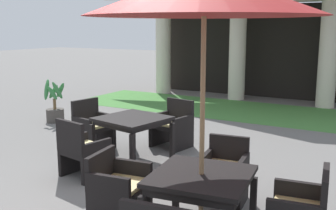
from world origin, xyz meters
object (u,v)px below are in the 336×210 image
(patio_table_near_foreground, at_px, (132,123))
(patio_table_mid_left, at_px, (201,182))
(patio_chair_mid_left_north, at_px, (225,171))
(potted_palm_left_edge, at_px, (55,108))
(patio_chair_near_foreground_west, at_px, (92,127))
(patio_chair_near_foreground_south, at_px, (82,151))
(patio_chair_near_foreground_north, at_px, (173,125))
(patio_chair_mid_left_west, at_px, (118,188))

(patio_table_near_foreground, height_order, patio_table_mid_left, patio_table_near_foreground)
(patio_chair_mid_left_north, relative_size, potted_palm_left_edge, 0.80)
(patio_chair_near_foreground_west, height_order, potted_palm_left_edge, potted_palm_left_edge)
(patio_chair_near_foreground_south, bearing_deg, patio_chair_near_foreground_north, 90.00)
(patio_chair_near_foreground_north, height_order, patio_table_mid_left, patio_chair_near_foreground_north)
(patio_table_near_foreground, height_order, patio_chair_near_foreground_south, patio_chair_near_foreground_south)
(patio_table_mid_left, bearing_deg, patio_chair_near_foreground_west, 147.61)
(patio_chair_near_foreground_north, relative_size, patio_table_mid_left, 0.78)
(patio_table_mid_left, bearing_deg, patio_chair_near_foreground_south, 161.90)
(patio_chair_near_foreground_west, distance_m, potted_palm_left_edge, 2.51)
(patio_chair_near_foreground_west, relative_size, patio_chair_mid_left_north, 1.10)
(patio_chair_near_foreground_south, bearing_deg, potted_palm_left_edge, 151.51)
(patio_table_near_foreground, xyz_separation_m, patio_chair_mid_left_north, (1.97, -0.79, -0.25))
(patio_table_mid_left, bearing_deg, patio_chair_near_foreground_north, 123.97)
(patio_table_near_foreground, bearing_deg, patio_table_mid_left, -40.41)
(patio_table_mid_left, distance_m, patio_chair_mid_left_west, 1.03)
(patio_chair_near_foreground_north, bearing_deg, patio_table_mid_left, 134.91)
(patio_table_mid_left, distance_m, patio_chair_mid_left_north, 1.03)
(patio_chair_mid_left_north, height_order, patio_chair_mid_left_west, patio_chair_mid_left_north)
(patio_chair_near_foreground_south, height_order, patio_chair_mid_left_north, patio_chair_near_foreground_south)
(patio_table_near_foreground, relative_size, patio_chair_mid_left_north, 1.44)
(patio_chair_near_foreground_west, distance_m, patio_chair_mid_left_north, 3.16)
(potted_palm_left_edge, bearing_deg, patio_chair_near_foreground_north, -6.88)
(patio_table_mid_left, bearing_deg, patio_table_near_foreground, 139.59)
(patio_chair_mid_left_west, bearing_deg, potted_palm_left_edge, -135.21)
(patio_table_near_foreground, height_order, potted_palm_left_edge, potted_palm_left_edge)
(patio_chair_near_foreground_south, height_order, patio_chair_near_foreground_west, patio_chair_near_foreground_west)
(patio_table_mid_left, height_order, patio_chair_mid_left_west, patio_chair_mid_left_west)
(patio_table_mid_left, relative_size, potted_palm_left_edge, 1.09)
(patio_table_near_foreground, distance_m, potted_palm_left_edge, 3.54)
(patio_chair_near_foreground_south, relative_size, patio_chair_near_foreground_west, 0.99)
(patio_chair_near_foreground_north, distance_m, patio_chair_mid_left_north, 2.54)
(patio_chair_near_foreground_west, bearing_deg, patio_table_near_foreground, 90.00)
(patio_chair_near_foreground_south, xyz_separation_m, potted_palm_left_edge, (-3.01, 2.48, -0.06))
(patio_chair_near_foreground_north, distance_m, patio_table_mid_left, 3.40)
(patio_chair_near_foreground_north, bearing_deg, patio_chair_near_foreground_west, 44.97)
(patio_chair_near_foreground_west, bearing_deg, patio_chair_near_foreground_north, 134.97)
(patio_chair_mid_left_west, relative_size, potted_palm_left_edge, 0.79)
(patio_table_near_foreground, relative_size, patio_chair_near_foreground_south, 1.33)
(patio_table_near_foreground, bearing_deg, patio_chair_mid_left_west, -60.16)
(patio_chair_near_foreground_south, xyz_separation_m, patio_table_mid_left, (2.30, -0.75, 0.22))
(patio_table_near_foreground, xyz_separation_m, patio_chair_near_foreground_west, (-1.03, 0.20, -0.24))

